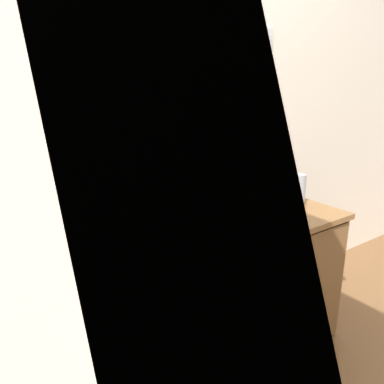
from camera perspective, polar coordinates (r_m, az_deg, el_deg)
The scene contains 12 objects.
ground_plane at distance 2.29m, azimuth 1.32°, elevation -22.70°, with size 6.00×6.00×0.00m, color brown.
wall_back at distance 2.08m, azimuth -4.58°, elevation 12.37°, with size 6.00×0.06×2.60m.
desk at distance 2.27m, azimuth 9.81°, elevation -10.97°, with size 1.52×0.64×0.75m.
book_stack_tall at distance 1.93m, azimuth -0.98°, elevation -0.60°, with size 0.24×0.21×0.26m.
book_stack_keyboard_riser at distance 1.79m, azimuth 0.93°, elevation -4.00°, with size 0.25×0.19×0.14m.
book_stack_side at distance 2.25m, azimuth 8.84°, elevation -0.86°, with size 0.23×0.18×0.07m.
laptop at distance 1.93m, azimuth -2.14°, elevation 5.25°, with size 0.36×0.33×0.24m.
keyboard at distance 1.77m, azimuth 0.79°, elevation -1.61°, with size 0.42×0.14×0.02m, color black.
computer_mouse at distance 2.08m, azimuth 7.36°, elevation -2.67°, with size 0.06×0.10×0.04m, color #A5A8AD.
mug at distance 1.61m, azimuth -14.64°, elevation -8.20°, with size 0.11×0.07×0.09m.
water_bottle at distance 2.20m, azimuth 15.08°, elevation 0.07°, with size 0.06×0.06×0.19m, color #999EA5.
cell_phone at distance 1.81m, azimuth 7.07°, elevation -6.21°, with size 0.07×0.14×0.01m, color black.
Camera 1 is at (-1.07, -1.40, 1.46)m, focal length 37.28 mm.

